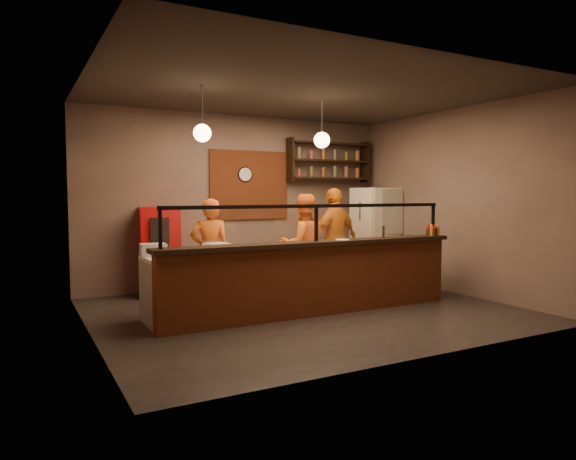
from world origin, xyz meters
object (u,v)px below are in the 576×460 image
condiment_caddy (433,232)px  cook_mid (303,246)px  cook_left (210,252)px  cook_right (335,238)px  fridge (376,234)px  pepper_mill (383,232)px  red_cooler (160,251)px  wall_clock (245,174)px  pizza_dough (273,251)px

condiment_caddy → cook_mid: bearing=144.0°
cook_left → cook_right: size_ratio=0.90×
fridge → pepper_mill: bearing=-130.5°
cook_mid → red_cooler: 2.44m
wall_clock → pizza_dough: 2.71m
cook_right → pepper_mill: cook_right is taller
cook_mid → condiment_caddy: cook_mid is taller
cook_right → pepper_mill: 1.57m
cook_right → condiment_caddy: bearing=100.9°
wall_clock → pepper_mill: 3.09m
cook_mid → condiment_caddy: 2.12m
fridge → pepper_mill: (-1.36, -1.92, 0.22)m
wall_clock → pizza_dough: bearing=-103.9°
cook_right → pizza_dough: (-1.86, -1.19, -0.01)m
cook_left → pizza_dough: (0.63, -0.93, 0.08)m
cook_mid → condiment_caddy: (1.71, -1.24, 0.25)m
wall_clock → condiment_caddy: (2.10, -2.78, -0.99)m
condiment_caddy → red_cooler: bearing=147.1°
cook_left → pizza_dough: bearing=140.9°
fridge → pepper_mill: 2.36m
cook_right → red_cooler: bearing=-32.0°
cook_left → red_cooler: bearing=-49.1°
red_cooler → cook_mid: bearing=-21.8°
wall_clock → cook_mid: (0.39, -1.54, -1.23)m
cook_mid → pizza_dough: 1.28m
red_cooler → pizza_dough: bearing=-52.7°
cook_left → red_cooler: 1.23m
wall_clock → red_cooler: size_ratio=0.20×
wall_clock → pepper_mill: size_ratio=1.69×
cook_mid → pepper_mill: 1.42m
condiment_caddy → cook_left: bearing=157.8°
cook_left → red_cooler: (-0.50, 1.12, -0.07)m
cook_mid → cook_right: (0.89, 0.37, 0.05)m
pepper_mill → cook_left: bearing=151.5°
wall_clock → pizza_dough: wall_clock is taller
cook_right → pizza_dough: size_ratio=3.55×
cook_right → red_cooler: cook_right is taller
pizza_dough → pepper_mill: 1.78m
cook_mid → cook_right: cook_right is taller
cook_right → fridge: 1.28m
wall_clock → cook_mid: wall_clock is taller
cook_right → red_cooler: size_ratio=1.22×
cook_left → pepper_mill: (2.36, -1.28, 0.32)m
cook_left → cook_right: cook_right is taller
cook_mid → condiment_caddy: bearing=152.9°
cook_left → fridge: 3.77m
red_cooler → pepper_mill: size_ratio=8.51×
fridge → cook_mid: bearing=-165.6°
wall_clock → pepper_mill: bearing=-67.1°
wall_clock → pizza_dough: size_ratio=0.58×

